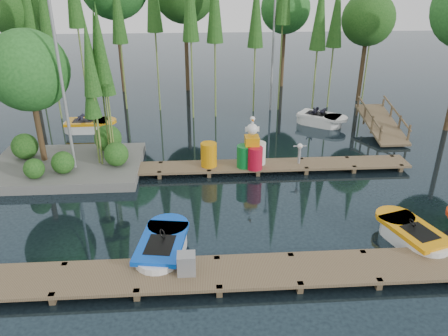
{
  "coord_description": "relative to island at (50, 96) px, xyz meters",
  "views": [
    {
      "loc": [
        -0.48,
        -14.15,
        7.91
      ],
      "look_at": [
        0.5,
        0.5,
        1.1
      ],
      "focal_mm": 35.0,
      "sensor_mm": 36.0,
      "label": 1
    }
  ],
  "objects": [
    {
      "name": "drum_cluster",
      "position": [
        8.1,
        -0.95,
        -2.25
      ],
      "size": [
        1.25,
        1.15,
        2.16
      ],
      "color": "#0C6F27",
      "rests_on": "far_dock"
    },
    {
      "name": "lamp_rear",
      "position": [
        10.3,
        7.71,
        1.08
      ],
      "size": [
        0.3,
        0.3,
        7.25
      ],
      "color": "gray",
      "rests_on": "ground"
    },
    {
      "name": "boat_yellow_near",
      "position": [
        12.44,
        -6.42,
        -2.92
      ],
      "size": [
        1.96,
        2.94,
        0.91
      ],
      "rotation": [
        0.0,
        0.0,
        0.39
      ],
      "color": "white",
      "rests_on": "ground"
    },
    {
      "name": "far_dock",
      "position": [
        7.3,
        -0.79,
        -2.95
      ],
      "size": [
        15.0,
        1.2,
        0.5
      ],
      "color": "brown",
      "rests_on": "ground"
    },
    {
      "name": "ramp",
      "position": [
        15.3,
        3.21,
        -2.6
      ],
      "size": [
        1.5,
        3.94,
        1.49
      ],
      "color": "brown",
      "rests_on": "ground"
    },
    {
      "name": "boat_yellow_far",
      "position": [
        0.16,
        4.71,
        -2.89
      ],
      "size": [
        2.74,
        1.24,
        1.37
      ],
      "rotation": [
        0.0,
        0.0,
        -0.35
      ],
      "color": "white",
      "rests_on": "ground"
    },
    {
      "name": "tree_screen",
      "position": [
        4.26,
        7.31,
        2.93
      ],
      "size": [
        34.42,
        18.53,
        10.31
      ],
      "color": "#48331E",
      "rests_on": "ground"
    },
    {
      "name": "lamp_island",
      "position": [
        0.8,
        -0.79,
        1.08
      ],
      "size": [
        0.3,
        0.3,
        7.25
      ],
      "color": "gray",
      "rests_on": "ground"
    },
    {
      "name": "seagull_post",
      "position": [
        10.12,
        -0.79,
        -2.28
      ],
      "size": [
        0.56,
        0.3,
        0.89
      ],
      "color": "gray",
      "rests_on": "far_dock"
    },
    {
      "name": "yellow_barrel",
      "position": [
        6.3,
        -0.79,
        -2.38
      ],
      "size": [
        0.67,
        0.67,
        1.0
      ],
      "primitive_type": "cylinder",
      "color": "orange",
      "rests_on": "far_dock"
    },
    {
      "name": "island",
      "position": [
        0.0,
        0.0,
        0.0
      ],
      "size": [
        6.2,
        4.2,
        6.75
      ],
      "color": "slate",
      "rests_on": "ground"
    },
    {
      "name": "near_dock",
      "position": [
        6.3,
        -7.79,
        -2.95
      ],
      "size": [
        18.0,
        1.5,
        0.5
      ],
      "color": "brown",
      "rests_on": "ground"
    },
    {
      "name": "boat_white_far",
      "position": [
        12.58,
        4.91,
        -2.89
      ],
      "size": [
        3.0,
        2.64,
        1.32
      ],
      "rotation": [
        0.0,
        0.0,
        0.08
      ],
      "color": "white",
      "rests_on": "ground"
    },
    {
      "name": "boat_blue",
      "position": [
        4.71,
        -6.58,
        -2.91
      ],
      "size": [
        1.7,
        2.99,
        0.95
      ],
      "rotation": [
        0.0,
        0.0,
        -0.16
      ],
      "color": "white",
      "rests_on": "ground"
    },
    {
      "name": "ground_plane",
      "position": [
        6.3,
        -3.29,
        -3.18
      ],
      "size": [
        90.0,
        90.0,
        0.0
      ],
      "primitive_type": "plane",
      "color": "#1C2B34"
    },
    {
      "name": "utility_cabinet",
      "position": [
        5.44,
        -7.79,
        -2.58
      ],
      "size": [
        0.5,
        0.42,
        0.61
      ],
      "primitive_type": "cube",
      "color": "gray",
      "rests_on": "near_dock"
    }
  ]
}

